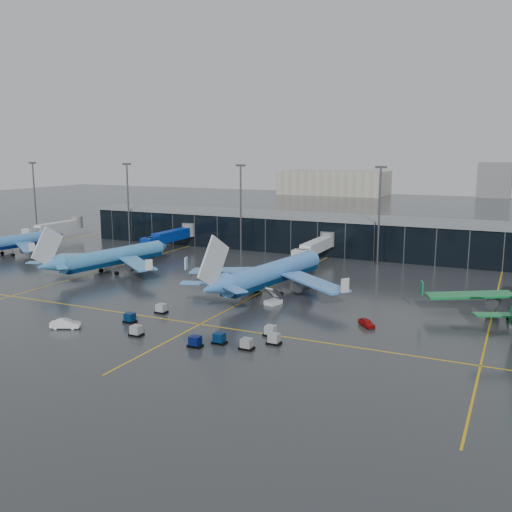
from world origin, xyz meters
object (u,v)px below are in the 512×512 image
at_px(airliner_arkefly, 114,247).
at_px(service_van_red, 367,323).
at_px(baggage_carts, 202,331).
at_px(mobile_airstair, 273,300).
at_px(service_van_white, 65,324).
at_px(airliner_klm_west, 12,234).
at_px(airliner_klm_near, 274,260).

distance_m(airliner_arkefly, service_van_red, 69.21).
height_order(baggage_carts, service_van_red, baggage_carts).
height_order(airliner_arkefly, mobile_airstair, airliner_arkefly).
bearing_deg(airliner_arkefly, service_van_white, -51.66).
bearing_deg(service_van_white, service_van_red, -89.32).
relative_size(airliner_klm_west, baggage_carts, 1.30).
bearing_deg(airliner_arkefly, airliner_klm_near, 7.06).
xyz_separation_m(airliner_klm_west, airliner_arkefly, (42.05, -6.88, 0.43)).
distance_m(airliner_klm_west, mobile_airstair, 90.75).
xyz_separation_m(mobile_airstair, service_van_white, (-25.32, -28.90, 0.04)).
xyz_separation_m(airliner_arkefly, mobile_airstair, (46.88, -10.51, -5.52)).
relative_size(baggage_carts, mobile_airstair, 7.98).
xyz_separation_m(airliner_arkefly, service_van_white, (21.56, -39.41, -5.48)).
distance_m(mobile_airstair, service_van_white, 38.42).
bearing_deg(mobile_airstair, airliner_klm_west, -175.91).
relative_size(airliner_klm_near, mobile_airstair, 12.29).
height_order(airliner_klm_near, baggage_carts, airliner_klm_near).
height_order(baggage_carts, service_van_white, baggage_carts).
height_order(mobile_airstair, service_van_red, mobile_airstair).
bearing_deg(airliner_arkefly, airliner_klm_west, -179.64).
relative_size(airliner_arkefly, service_van_white, 8.30).
xyz_separation_m(airliner_klm_near, mobile_airstair, (3.64, -8.56, -6.15)).
bearing_deg(airliner_arkefly, baggage_carts, -27.06).
bearing_deg(airliner_klm_west, airliner_klm_near, 2.55).
bearing_deg(service_van_white, airliner_arkefly, 2.88).
distance_m(baggage_carts, mobile_airstair, 22.59).
distance_m(airliner_arkefly, airliner_klm_near, 43.29).
xyz_separation_m(airliner_klm_west, mobile_airstair, (88.93, -17.39, -5.09)).
bearing_deg(baggage_carts, mobile_airstair, 83.11).
bearing_deg(baggage_carts, airliner_arkefly, 143.29).
bearing_deg(baggage_carts, service_van_white, -164.02).
xyz_separation_m(airliner_klm_west, service_van_white, (63.61, -46.29, -5.05)).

